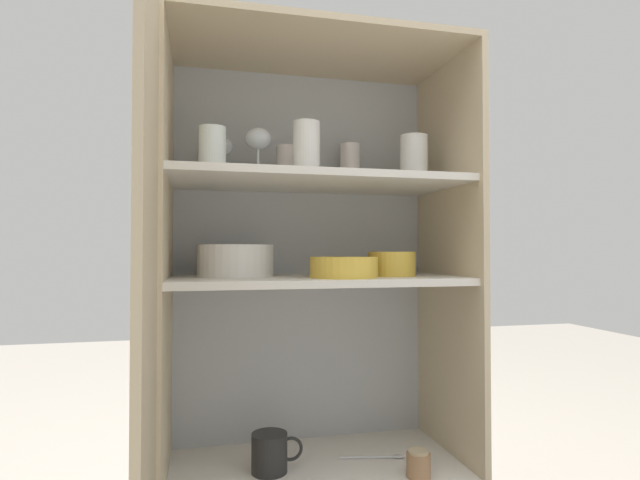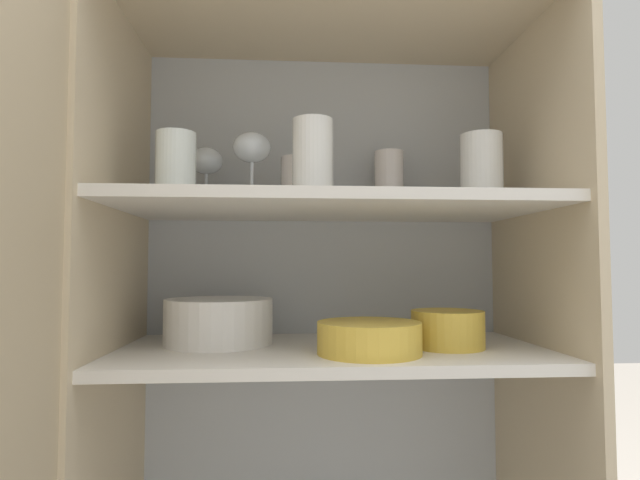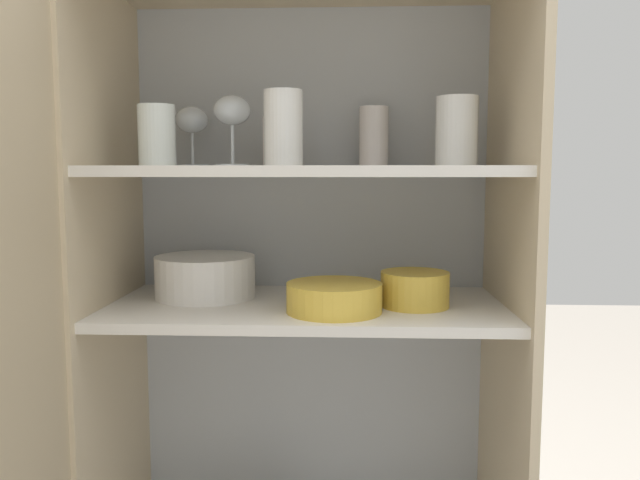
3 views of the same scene
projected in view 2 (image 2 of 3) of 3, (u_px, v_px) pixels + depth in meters
The scene contains 16 objects.
cupboard_back_panel at pixel (324, 367), 1.16m from camera, with size 0.84×0.02×1.44m, color #B2B7BC.
cupboard_side_left at pixel (112, 392), 0.93m from camera, with size 0.02×0.43×1.44m, color #CCB793.
cupboard_side_right at pixel (540, 385), 0.98m from camera, with size 0.02×0.43×1.44m, color #CCB793.
cupboard_top_panel at pixel (331, 17), 0.99m from camera, with size 0.84×0.43×0.02m, color #CCB793.
shelf_board_middle at pixel (332, 352), 0.96m from camera, with size 0.80×0.39×0.02m, color silver.
shelf_board_upper at pixel (332, 207), 0.97m from camera, with size 0.80×0.39×0.02m, color silver.
tumbler_glass_0 at pixel (389, 181), 1.11m from camera, with size 0.07×0.07×0.13m.
tumbler_glass_1 at pixel (176, 165), 0.91m from camera, with size 0.07×0.07×0.12m.
tumbler_glass_2 at pixel (297, 182), 1.06m from camera, with size 0.07×0.07×0.11m.
tumbler_glass_3 at pixel (313, 159), 0.92m from camera, with size 0.08×0.08×0.14m.
tumbler_glass_4 at pixel (481, 169), 0.99m from camera, with size 0.08×0.08×0.14m.
wine_glass_0 at pixel (252, 152), 1.02m from camera, with size 0.08×0.08×0.15m.
wine_glass_1 at pixel (206, 165), 1.08m from camera, with size 0.07×0.07×0.13m.
plate_stack_white at pixel (219, 321), 1.00m from camera, with size 0.21×0.21×0.09m.
mixing_bowl_large at pixel (369, 336), 0.88m from camera, with size 0.18×0.18×0.06m.
serving_bowl_small at pixel (448, 327), 0.95m from camera, with size 0.14×0.14×0.07m.
Camera 2 is at (-0.09, -0.77, 0.95)m, focal length 28.00 mm.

